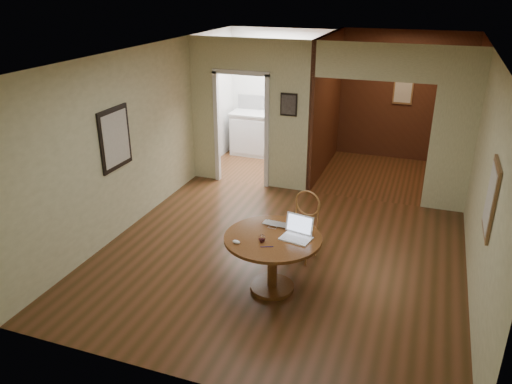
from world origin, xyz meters
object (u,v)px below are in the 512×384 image
(chair, at_px, (304,222))
(open_laptop, at_px, (298,232))
(closed_laptop, at_px, (274,226))
(dining_table, at_px, (273,251))

(chair, height_order, open_laptop, open_laptop)
(closed_laptop, bearing_deg, open_laptop, -21.00)
(open_laptop, height_order, closed_laptop, open_laptop)
(dining_table, xyz_separation_m, open_laptop, (0.28, 0.10, 0.26))
(chair, relative_size, open_laptop, 2.45)
(dining_table, height_order, chair, chair)
(dining_table, height_order, open_laptop, open_laptop)
(open_laptop, bearing_deg, closed_laptop, 166.12)
(dining_table, relative_size, open_laptop, 3.00)
(open_laptop, relative_size, closed_laptop, 1.19)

